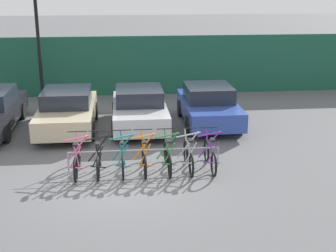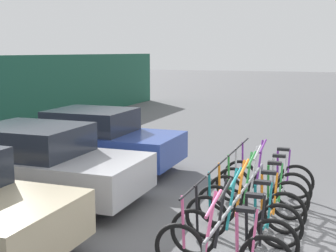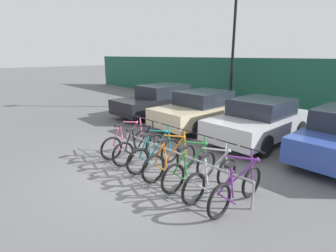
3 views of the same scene
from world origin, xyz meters
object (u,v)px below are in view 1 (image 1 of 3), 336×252
bicycle_teal (123,159)px  car_silver (139,108)px  bicycle_pink (77,161)px  bicycle_silver (188,156)px  bicycle_orange (144,158)px  bicycle_purple (210,156)px  bicycle_black (99,160)px  lamp_post (35,6)px  bike_rack (144,152)px  bicycle_green (168,157)px  car_beige (67,110)px  car_blue (209,105)px

bicycle_teal → car_silver: 3.99m
bicycle_pink → bicycle_silver: size_ratio=1.00×
bicycle_orange → bicycle_silver: size_ratio=1.00×
bicycle_purple → bicycle_orange: bearing=178.3°
bicycle_black → car_silver: bearing=72.0°
lamp_post → bicycle_black: bearing=-71.6°
bicycle_purple → bike_rack: bearing=173.5°
bicycle_green → bicycle_silver: 0.57m
bicycle_silver → bicycle_black: bearing=178.0°
bicycle_teal → bicycle_orange: 0.57m
bicycle_purple → bicycle_green: bearing=178.3°
bicycle_pink → bicycle_teal: bearing=3.3°
bicycle_teal → lamp_post: bearing=113.9°
lamp_post → bicycle_pink: bearing=-75.3°
bicycle_teal → car_silver: size_ratio=0.43×
bicycle_pink → bicycle_orange: size_ratio=1.00×
bicycle_orange → bicycle_silver: same height
bicycle_pink → bicycle_teal: 1.20m
lamp_post → bicycle_silver: bearing=-57.6°
bike_rack → bicycle_black: 1.23m
bicycle_pink → car_silver: 4.35m
bicycle_orange → car_silver: size_ratio=0.43×
bicycle_pink → car_beige: (-0.63, 3.94, 0.31)m
bicycle_black → car_beige: size_ratio=0.41×
bicycle_silver → bike_rack: bearing=170.8°
bicycle_green → car_silver: size_ratio=0.43×
bicycle_silver → car_silver: 4.11m
bike_rack → car_blue: bearing=57.6°
bicycle_green → lamp_post: size_ratio=0.24×
car_blue → bicycle_purple: bearing=-100.0°
bicycle_black → car_blue: car_blue is taller
car_silver → lamp_post: size_ratio=0.56×
bicycle_black → bicycle_teal: bearing=-0.2°
bicycle_teal → car_beige: car_beige is taller
bicycle_pink → bicycle_black: 0.57m
lamp_post → car_blue: bearing=-31.4°
bicycle_pink → lamp_post: bearing=108.0°
bicycle_orange → bike_rack: bearing=88.9°
bicycle_black → car_blue: size_ratio=0.44×
bike_rack → bicycle_green: 0.65m
bike_rack → bicycle_silver: 1.20m
bicycle_black → bicycle_silver: 2.41m
bicycle_teal → car_beige: 4.36m
car_beige → bicycle_teal: bearing=-65.1°
bicycle_orange → car_beige: bearing=123.9°
bicycle_black → car_blue: 5.53m
bicycle_green → car_beige: size_ratio=0.41×
bike_rack → car_silver: bearing=89.4°
bicycle_purple → bicycle_silver: bearing=178.3°
bicycle_black → bicycle_purple: 3.00m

